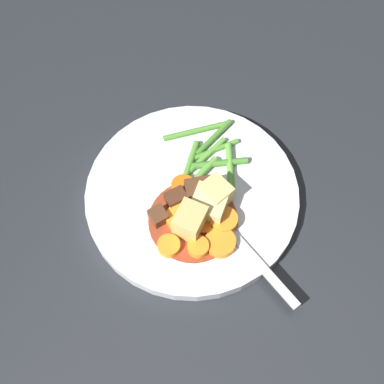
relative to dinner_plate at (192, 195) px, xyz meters
name	(u,v)px	position (x,y,z in m)	size (l,w,h in m)	color
ground_plane	(192,198)	(0.00, 0.00, -0.01)	(3.00, 3.00, 0.00)	#26282D
dinner_plate	(192,195)	(0.00, 0.00, 0.00)	(0.26, 0.26, 0.02)	white
stew_sauce	(193,220)	(0.04, 0.01, 0.01)	(0.10, 0.10, 0.00)	#93381E
carrot_slice_0	(198,247)	(0.07, 0.03, 0.02)	(0.02, 0.02, 0.01)	orange
carrot_slice_1	(180,218)	(0.04, 0.00, 0.01)	(0.03, 0.03, 0.01)	orange
carrot_slice_2	(220,242)	(0.05, 0.05, 0.01)	(0.04, 0.04, 0.01)	orange
carrot_slice_3	(204,220)	(0.03, 0.03, 0.01)	(0.03, 0.03, 0.01)	orange
carrot_slice_4	(184,185)	(0.00, -0.01, 0.01)	(0.03, 0.03, 0.01)	orange
carrot_slice_5	(165,245)	(0.08, 0.00, 0.01)	(0.03, 0.03, 0.01)	orange
carrot_slice_6	(224,220)	(0.03, 0.05, 0.01)	(0.03, 0.03, 0.01)	orange
potato_chunk_0	(216,195)	(0.00, 0.03, 0.02)	(0.03, 0.03, 0.03)	#E5CC7A
potato_chunk_1	(209,205)	(0.02, 0.03, 0.02)	(0.04, 0.04, 0.03)	#EAD68C
potato_chunk_2	(190,221)	(0.04, 0.01, 0.03)	(0.04, 0.03, 0.04)	#DBBC6B
meat_chunk_0	(158,216)	(0.05, -0.02, 0.02)	(0.02, 0.02, 0.02)	#56331E
meat_chunk_1	(200,193)	(0.01, 0.01, 0.02)	(0.03, 0.03, 0.03)	#56331E
meat_chunk_2	(176,199)	(0.02, -0.01, 0.02)	(0.02, 0.02, 0.02)	#4C2B19
green_bean_0	(230,169)	(-0.04, 0.03, 0.01)	(0.01, 0.01, 0.07)	#66AD42
green_bean_1	(220,163)	(-0.05, 0.02, 0.01)	(0.01, 0.01, 0.07)	#4C8E33
green_bean_2	(196,178)	(-0.02, 0.00, 0.01)	(0.01, 0.01, 0.07)	#66AD42
green_bean_3	(195,131)	(-0.08, -0.03, 0.01)	(0.01, 0.01, 0.08)	#599E38
green_bean_4	(209,156)	(-0.05, 0.00, 0.01)	(0.01, 0.01, 0.07)	#66AD42
green_bean_5	(217,138)	(-0.08, 0.00, 0.01)	(0.01, 0.01, 0.07)	#4C8E33
green_bean_6	(189,167)	(-0.03, -0.01, 0.01)	(0.01, 0.01, 0.07)	#599E38
green_bean_7	(213,150)	(-0.06, 0.01, 0.01)	(0.01, 0.01, 0.07)	#599E38
fork	(240,243)	(0.04, 0.07, 0.01)	(0.11, 0.16, 0.00)	silver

